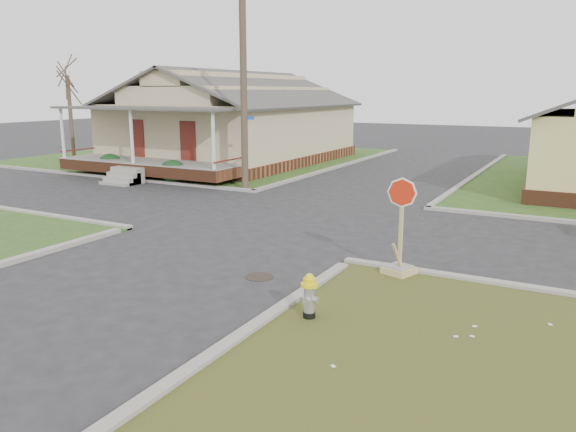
% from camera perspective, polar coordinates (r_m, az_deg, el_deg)
% --- Properties ---
extents(ground, '(120.00, 120.00, 0.00)m').
position_cam_1_polar(ground, '(14.26, -9.47, -4.21)').
color(ground, '#262628').
rests_on(ground, ground).
extents(verge_far_left, '(19.00, 19.00, 0.05)m').
position_cam_1_polar(verge_far_left, '(36.09, -8.34, 5.99)').
color(verge_far_left, '#28491A').
rests_on(verge_far_left, ground).
extents(curbs, '(80.00, 40.00, 0.12)m').
position_cam_1_polar(curbs, '(18.32, 0.13, -0.28)').
color(curbs, gray).
rests_on(curbs, ground).
extents(manhole, '(0.64, 0.64, 0.01)m').
position_cam_1_polar(manhole, '(12.66, -2.92, -6.18)').
color(manhole, black).
rests_on(manhole, ground).
extents(corner_house, '(10.10, 15.50, 5.30)m').
position_cam_1_polar(corner_house, '(33.10, -5.61, 9.40)').
color(corner_house, brown).
rests_on(corner_house, ground).
extents(utility_pole, '(1.80, 0.28, 9.00)m').
position_cam_1_polar(utility_pole, '(23.36, -4.55, 13.97)').
color(utility_pole, '#3D2F23').
rests_on(utility_pole, ground).
extents(tree_far_left, '(0.22, 0.22, 4.90)m').
position_cam_1_polar(tree_far_left, '(34.92, -21.19, 9.15)').
color(tree_far_left, '#3D2F23').
rests_on(tree_far_left, verge_far_left).
extents(fire_hydrant, '(0.31, 0.31, 0.84)m').
position_cam_1_polar(fire_hydrant, '(10.21, 2.19, -7.86)').
color(fire_hydrant, black).
rests_on(fire_hydrant, ground).
extents(stop_sign, '(0.62, 0.61, 2.19)m').
position_cam_1_polar(stop_sign, '(12.83, 11.28, -3.74)').
color(stop_sign, tan).
rests_on(stop_sign, ground).
extents(hedge_left, '(1.38, 1.13, 1.05)m').
position_cam_1_polar(hedge_left, '(29.01, -17.58, 5.06)').
color(hedge_left, '#153B19').
rests_on(hedge_left, verge_far_left).
extents(hedge_right, '(1.36, 1.11, 1.04)m').
position_cam_1_polar(hedge_right, '(25.81, -11.62, 4.51)').
color(hedge_right, '#153B19').
rests_on(hedge_right, verge_far_left).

